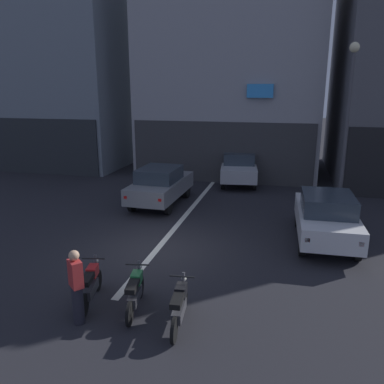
{
  "coord_description": "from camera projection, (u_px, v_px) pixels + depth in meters",
  "views": [
    {
      "loc": [
        3.77,
        -10.49,
        4.85
      ],
      "look_at": [
        0.65,
        2.0,
        1.4
      ],
      "focal_mm": 36.16,
      "sensor_mm": 36.0,
      "label": 1
    }
  ],
  "objects": [
    {
      "name": "person_by_motorcycles",
      "position": [
        77.0,
        287.0,
        8.06
      ],
      "size": [
        0.42,
        0.4,
        1.67
      ],
      "color": "#23232D",
      "rests_on": "ground"
    },
    {
      "name": "motorcycle_black_row_centre",
      "position": [
        180.0,
        305.0,
        8.1
      ],
      "size": [
        0.55,
        1.67,
        0.98
      ],
      "color": "black",
      "rests_on": "ground"
    },
    {
      "name": "car_white_parked_kerbside",
      "position": [
        326.0,
        216.0,
        12.41
      ],
      "size": [
        1.88,
        4.15,
        1.64
      ],
      "color": "black",
      "rests_on": "ground"
    },
    {
      "name": "building_mid_block",
      "position": [
        234.0,
        47.0,
        22.29
      ],
      "size": [
        9.91,
        7.58,
        14.4
      ],
      "color": "#9E9EA3",
      "rests_on": "ground"
    },
    {
      "name": "motorcycle_green_row_left_mid",
      "position": [
        135.0,
        291.0,
        8.65
      ],
      "size": [
        0.55,
        1.66,
        0.98
      ],
      "color": "black",
      "rests_on": "ground"
    },
    {
      "name": "motorcycle_red_row_leftmost",
      "position": [
        91.0,
        284.0,
        8.97
      ],
      "size": [
        0.56,
        1.65,
        0.98
      ],
      "color": "black",
      "rests_on": "ground"
    },
    {
      "name": "lane_centre_line",
      "position": [
        199.0,
        199.0,
        17.59
      ],
      "size": [
        0.2,
        18.0,
        0.01
      ],
      "primitive_type": "cube",
      "color": "silver",
      "rests_on": "ground"
    },
    {
      "name": "building_corner_left",
      "position": [
        50.0,
        46.0,
        25.01
      ],
      "size": [
        10.64,
        8.23,
        15.12
      ],
      "color": "gray",
      "rests_on": "ground"
    },
    {
      "name": "street_lamp",
      "position": [
        348.0,
        114.0,
        14.18
      ],
      "size": [
        0.36,
        0.36,
        6.44
      ],
      "color": "#47474C",
      "rests_on": "ground"
    },
    {
      "name": "ground_plane",
      "position": [
        156.0,
        250.0,
        11.97
      ],
      "size": [
        120.0,
        120.0,
        0.0
      ],
      "primitive_type": "plane",
      "color": "#232328"
    },
    {
      "name": "car_grey_crossing_near",
      "position": [
        160.0,
        184.0,
        16.52
      ],
      "size": [
        1.88,
        4.15,
        1.64
      ],
      "color": "black",
      "rests_on": "ground"
    },
    {
      "name": "car_silver_down_street",
      "position": [
        239.0,
        167.0,
        20.26
      ],
      "size": [
        2.26,
        4.29,
        1.64
      ],
      "color": "black",
      "rests_on": "ground"
    }
  ]
}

